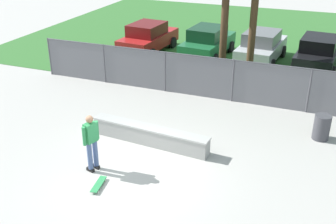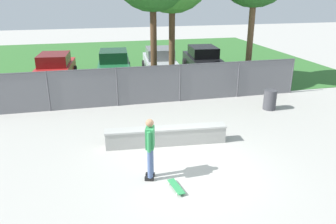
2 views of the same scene
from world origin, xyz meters
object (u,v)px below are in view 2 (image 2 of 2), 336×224
Objects in this scene: car_red at (55,68)px; trash_bin at (270,100)px; skateboard at (176,187)px; car_silver at (160,61)px; car_green at (114,64)px; skateboarder at (150,146)px; car_black at (202,59)px; concrete_ledge at (166,136)px.

car_red is 4.91× the size of trash_bin.
trash_bin is (9.65, -7.17, -0.40)m from car_red.
car_silver is (2.32, 12.92, 0.77)m from skateboard.
car_green is at bearing 129.71° from trash_bin.
car_red is at bearing 106.06° from skateboarder.
car_black is (2.82, -0.07, 0.00)m from car_silver.
car_silver is 2.82m from car_black.
car_silver is (6.26, 0.52, 0.00)m from car_red.
trash_bin is at bearing -85.76° from car_black.
car_red and car_silver have the same top height.
car_black is at bearing 64.67° from concrete_ledge.
skateboarder is at bearing -114.37° from concrete_ledge.
car_red is 3.41m from car_green.
car_red is 1.00× the size of car_silver.
car_black is (4.77, 10.08, 0.52)m from concrete_ledge.
car_silver and car_black have the same top height.
car_black reaches higher than trash_bin.
car_green reaches higher than concrete_ledge.
trash_bin is at bearing 24.73° from concrete_ledge.
car_black is at bearing 94.24° from trash_bin.
car_red reaches higher than trash_bin.
car_silver is (2.87, 0.15, 0.00)m from car_green.
concrete_ledge is 2.38m from skateboarder.
skateboarder reaches higher than car_green.
skateboarder is 13.43m from car_black.
skateboard is at bearing -72.39° from car_red.
skateboard is 0.19× the size of car_green.
trash_bin is (0.56, -7.62, -0.40)m from car_black.
trash_bin reaches higher than concrete_ledge.
skateboarder is at bearing -115.17° from car_black.
car_green is 9.81m from trash_bin.
skateboarder is 0.42× the size of car_red.
car_silver is at bearing 3.04° from car_green.
skateboarder is at bearing 129.18° from skateboard.
car_red is (-3.37, 11.70, -0.17)m from skateboarder.
car_black is (5.71, 12.15, -0.17)m from skateboarder.
car_red reaches higher than skateboard.
car_red and car_black have the same top height.
concrete_ledge is 0.97× the size of car_black.
trash_bin is at bearing 35.84° from skateboarder.
skateboard is (0.57, -0.69, -0.94)m from skateboarder.
trash_bin is (5.71, 5.23, 0.37)m from skateboard.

